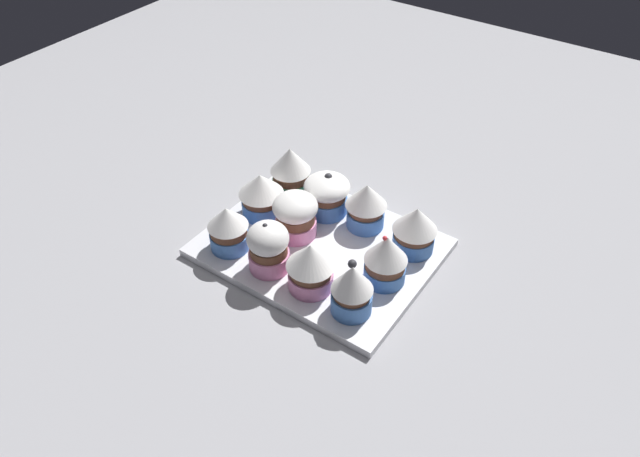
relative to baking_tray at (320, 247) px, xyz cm
name	(u,v)px	position (x,y,z in cm)	size (l,w,h in cm)	color
ground_plane	(320,258)	(0.00, 0.00, -2.10)	(180.00, 180.00, 3.00)	#9E9EA3
baking_tray	(320,247)	(0.00, 0.00, 0.00)	(31.41, 24.35, 1.20)	silver
cupcake_0	(228,228)	(-10.14, -7.55, 4.14)	(5.69, 5.69, 6.96)	#477AC6
cupcake_1	(268,247)	(-3.07, -7.56, 4.31)	(5.65, 5.65, 7.62)	pink
cupcake_2	(310,265)	(3.59, -7.32, 4.39)	(6.35, 6.35, 7.30)	pink
cupcake_3	(352,289)	(10.16, -7.79, 4.47)	(5.31, 5.31, 8.00)	#477AC6
cupcake_4	(261,194)	(-11.05, 0.81, 4.32)	(6.68, 6.68, 7.06)	#477AC6
cupcake_5	(295,215)	(-4.21, -0.08, 4.13)	(6.45, 6.45, 6.78)	pink
cupcake_6	(386,258)	(10.88, -0.77, 4.43)	(5.71, 5.71, 7.72)	#477AC6
cupcake_7	(291,171)	(-10.47, 7.26, 4.87)	(6.17, 6.17, 8.22)	#4C9E6B
cupcake_8	(327,194)	(-3.40, 6.68, 3.90)	(6.86, 6.86, 6.60)	#477AC6
cupcake_9	(366,205)	(3.04, 7.21, 4.46)	(6.03, 6.03, 7.34)	#477AC6
cupcake_10	(415,229)	(11.18, 6.67, 4.37)	(6.22, 6.22, 7.26)	#477AC6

